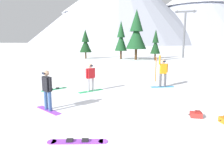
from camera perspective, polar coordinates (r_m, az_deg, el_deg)
ground_plane at (r=7.85m, az=1.03°, el=-12.72°), size 800.00×800.00×0.00m
snowboarder_foreground at (r=8.82m, az=-18.55°, el=-4.24°), size 1.52×0.96×1.79m
snowboarder_midground at (r=11.73m, az=-6.35°, el=-0.72°), size 1.24×1.39×1.69m
snowboarder_background at (r=13.16m, az=14.82°, el=0.69°), size 1.56×0.80×2.11m
loose_snowboard_near_right at (r=12.79m, az=-16.64°, el=-4.16°), size 1.21×1.48×0.09m
loose_snowboard_far_spare at (r=6.26m, az=-10.14°, el=-18.82°), size 1.84×0.75×0.09m
backpack_red at (r=8.59m, az=23.56°, el=-10.76°), size 0.53×0.34×0.26m
trail_marker_pole at (r=14.96m, az=12.79°, el=1.46°), size 0.06×0.06×1.84m
pine_tree_leaning at (r=32.73m, az=7.19°, el=12.18°), size 3.37×3.37×8.19m
pine_tree_twin at (r=35.00m, az=-7.82°, el=9.27°), size 2.14×2.14×5.13m
pine_tree_short at (r=31.96m, az=12.70°, el=8.88°), size 1.58×1.58×4.93m
pine_tree_slender at (r=33.88m, az=2.67°, el=10.60°), size 2.12×2.12×6.52m
ski_lift_tower at (r=38.95m, az=20.58°, el=12.11°), size 3.67×0.36×8.61m
peak_north_spur at (r=273.51m, az=-6.57°, el=16.30°), size 162.49×162.49×66.73m
peak_east_ridge at (r=226.37m, az=2.24°, el=20.77°), size 179.32×179.32×89.23m
peak_west_ridge at (r=254.21m, az=23.48°, el=16.34°), size 179.15×179.15×68.75m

